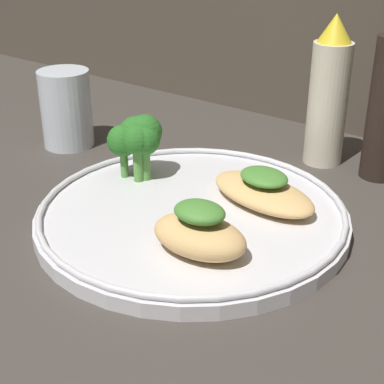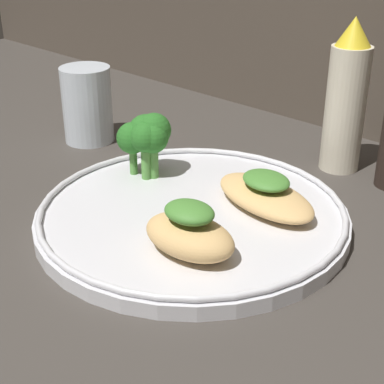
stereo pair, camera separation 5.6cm
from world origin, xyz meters
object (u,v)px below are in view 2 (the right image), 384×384
(broccoli_bunch, at_px, (146,136))
(plate, at_px, (192,214))
(sauce_bottle, at_px, (346,99))
(drinking_glass, at_px, (87,105))

(broccoli_bunch, bearing_deg, plate, -16.16)
(plate, height_order, sauce_bottle, sauce_bottle)
(broccoli_bunch, bearing_deg, sauce_bottle, 56.40)
(plate, bearing_deg, drinking_glass, 164.73)
(plate, relative_size, drinking_glass, 3.12)
(plate, xyz_separation_m, sauce_bottle, (0.03, 0.22, 0.07))
(broccoli_bunch, distance_m, sauce_bottle, 0.23)
(plate, xyz_separation_m, drinking_glass, (-0.25, 0.07, 0.04))
(sauce_bottle, height_order, drinking_glass, sauce_bottle)
(sauce_bottle, bearing_deg, plate, -98.74)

